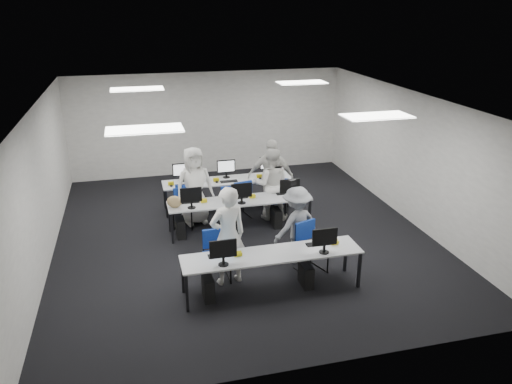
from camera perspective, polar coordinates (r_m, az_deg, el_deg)
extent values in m
plane|color=black|center=(11.22, -1.58, -4.77)|extent=(9.00, 9.00, 0.00)
plane|color=white|center=(10.28, -1.75, 10.48)|extent=(9.00, 9.00, 0.00)
cube|color=beige|center=(14.92, -5.50, 7.81)|extent=(8.00, 0.02, 3.00)
cube|color=beige|center=(6.70, 6.93, -9.36)|extent=(8.00, 0.02, 3.00)
cube|color=beige|center=(10.58, -23.30, 0.63)|extent=(0.02, 9.00, 3.00)
cube|color=beige|center=(12.13, 17.16, 3.88)|extent=(0.02, 9.00, 3.00)
cube|color=white|center=(8.09, -12.62, 7.00)|extent=(1.20, 0.60, 0.02)
cube|color=white|center=(9.11, 13.62, 8.45)|extent=(1.20, 0.60, 0.02)
cube|color=white|center=(12.02, -13.44, 11.38)|extent=(1.20, 0.60, 0.02)
cube|color=white|center=(12.73, 5.25, 12.36)|extent=(1.20, 0.60, 0.02)
cube|color=#B4B5B8|center=(8.82, 1.84, -7.14)|extent=(3.20, 0.70, 0.03)
cube|color=black|center=(8.50, -7.91, -11.38)|extent=(0.05, 0.05, 0.70)
cube|color=black|center=(9.01, -8.37, -9.39)|extent=(0.05, 0.05, 0.70)
cube|color=black|center=(9.26, 11.71, -8.72)|extent=(0.05, 0.05, 0.70)
cube|color=black|center=(9.73, 10.20, -7.06)|extent=(0.05, 0.05, 0.70)
cube|color=#B4B5B8|center=(11.11, -1.85, -1.01)|extent=(3.20, 0.70, 0.03)
cube|color=black|center=(10.78, -9.56, -4.13)|extent=(0.05, 0.05, 0.70)
cube|color=black|center=(11.33, -9.84, -2.88)|extent=(0.05, 0.05, 0.70)
cube|color=black|center=(11.39, 6.14, -2.54)|extent=(0.05, 0.05, 0.70)
cube|color=black|center=(11.91, 5.16, -1.43)|extent=(0.05, 0.05, 0.70)
cube|color=#B4B5B8|center=(12.39, -3.25, 1.34)|extent=(3.20, 0.70, 0.03)
cube|color=black|center=(12.06, -10.18, -1.39)|extent=(0.05, 0.05, 0.70)
cube|color=black|center=(12.62, -10.40, -0.38)|extent=(0.05, 0.05, 0.70)
cube|color=black|center=(12.61, 3.97, -0.09)|extent=(0.05, 0.05, 0.70)
cube|color=black|center=(13.15, 3.17, 0.82)|extent=(0.05, 0.05, 0.70)
cube|color=#0C509F|center=(8.34, -3.78, -6.50)|extent=(0.46, 0.04, 0.32)
cube|color=black|center=(8.75, -4.13, -7.24)|extent=(0.42, 0.14, 0.02)
ellipsoid|color=black|center=(8.80, -2.19, -6.98)|extent=(0.07, 0.10, 0.04)
cube|color=black|center=(8.86, -5.49, -10.85)|extent=(0.18, 0.40, 0.42)
cube|color=white|center=(8.80, 7.86, -5.12)|extent=(0.46, 0.04, 0.32)
cube|color=black|center=(9.19, 7.04, -5.90)|extent=(0.42, 0.14, 0.02)
ellipsoid|color=black|center=(9.29, 8.77, -5.62)|extent=(0.07, 0.10, 0.04)
cube|color=black|center=(9.25, 5.74, -9.40)|extent=(0.18, 0.40, 0.42)
cube|color=white|center=(10.66, -7.44, -0.33)|extent=(0.46, 0.04, 0.32)
cube|color=black|center=(11.07, -7.58, -1.14)|extent=(0.42, 0.14, 0.02)
ellipsoid|color=black|center=(11.10, -6.04, -0.96)|extent=(0.07, 0.10, 0.04)
cube|color=black|center=(11.13, -8.64, -4.05)|extent=(0.18, 0.40, 0.42)
cube|color=white|center=(10.83, -1.66, 0.19)|extent=(0.46, 0.04, 0.32)
cube|color=black|center=(11.23, -2.00, -0.63)|extent=(0.42, 0.14, 0.02)
ellipsoid|color=black|center=(11.29, -0.52, -0.45)|extent=(0.07, 0.10, 0.04)
cube|color=black|center=(11.26, -3.06, -3.51)|extent=(0.18, 0.40, 0.42)
cube|color=white|center=(11.11, 3.89, 0.68)|extent=(0.46, 0.04, 0.32)
cube|color=black|center=(11.49, 3.36, -0.13)|extent=(0.42, 0.14, 0.02)
ellipsoid|color=black|center=(11.58, 4.78, 0.04)|extent=(0.07, 0.10, 0.04)
cube|color=black|center=(11.50, 2.32, -2.95)|extent=(0.18, 0.40, 0.42)
cube|color=white|center=(12.31, -8.47, 2.55)|extent=(0.46, 0.04, 0.32)
cube|color=black|center=(12.11, -8.24, 0.80)|extent=(0.42, 0.14, 0.02)
ellipsoid|color=black|center=(12.08, -9.65, 0.71)|extent=(0.07, 0.10, 0.04)
cube|color=black|center=(12.45, -7.04, -1.18)|extent=(0.18, 0.40, 0.42)
cube|color=white|center=(12.46, -3.44, 2.97)|extent=(0.46, 0.04, 0.32)
cube|color=black|center=(12.25, -3.13, 1.24)|extent=(0.42, 0.14, 0.02)
ellipsoid|color=black|center=(12.20, -4.51, 1.15)|extent=(0.07, 0.10, 0.04)
cube|color=black|center=(12.62, -2.09, -0.73)|extent=(0.18, 0.40, 0.42)
cube|color=white|center=(12.70, 1.44, 3.35)|extent=(0.46, 0.04, 0.32)
cube|color=black|center=(12.50, 1.83, 1.66)|extent=(0.42, 0.14, 0.02)
ellipsoid|color=black|center=(12.42, 0.50, 1.58)|extent=(0.07, 0.10, 0.04)
cube|color=black|center=(12.87, 2.70, -0.29)|extent=(0.18, 0.40, 0.42)
cube|color=navy|center=(9.28, -4.51, -7.33)|extent=(0.47, 0.45, 0.06)
cube|color=navy|center=(9.34, -4.81, -5.28)|extent=(0.44, 0.06, 0.37)
cube|color=navy|center=(9.57, 6.38, -6.36)|extent=(0.60, 0.59, 0.06)
cube|color=navy|center=(9.59, 5.62, -4.39)|extent=(0.44, 0.20, 0.39)
cube|color=navy|center=(11.51, -8.23, -1.71)|extent=(0.56, 0.55, 0.06)
cube|color=navy|center=(11.60, -8.11, -0.08)|extent=(0.43, 0.18, 0.37)
cube|color=navy|center=(11.63, -3.16, -1.56)|extent=(0.50, 0.48, 0.05)
cube|color=navy|center=(11.71, -3.09, -0.15)|extent=(0.38, 0.16, 0.33)
cube|color=navy|center=(11.92, 2.25, -0.99)|extent=(0.41, 0.39, 0.05)
cube|color=navy|center=(12.00, 2.00, 0.37)|extent=(0.38, 0.05, 0.33)
cube|color=navy|center=(11.83, -8.62, -1.16)|extent=(0.52, 0.50, 0.06)
cube|color=navy|center=(11.55, -8.40, -0.30)|extent=(0.43, 0.13, 0.36)
cube|color=navy|center=(11.89, -1.93, -0.64)|extent=(0.56, 0.54, 0.06)
cube|color=navy|center=(11.61, -1.50, 0.29)|extent=(0.45, 0.15, 0.39)
cube|color=navy|center=(12.20, 2.68, -0.15)|extent=(0.58, 0.57, 0.06)
cube|color=navy|center=(11.91, 2.66, 0.71)|extent=(0.43, 0.19, 0.38)
ellipsoid|color=#906F4A|center=(10.80, -9.31, -1.11)|extent=(0.37, 0.29, 0.26)
imported|color=beige|center=(8.98, -3.23, -5.04)|extent=(0.77, 0.59, 1.88)
imported|color=beige|center=(11.70, 1.74, 0.93)|extent=(0.99, 0.86, 1.73)
imported|color=beige|center=(11.53, -7.05, 0.71)|extent=(0.98, 0.73, 1.82)
imported|color=beige|center=(11.94, 1.67, 1.71)|extent=(1.17, 0.70, 1.87)
imported|color=slate|center=(9.80, 4.66, -3.76)|extent=(1.15, 0.89, 1.56)
cube|color=black|center=(9.62, 4.14, 1.12)|extent=(0.19, 0.22, 0.10)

